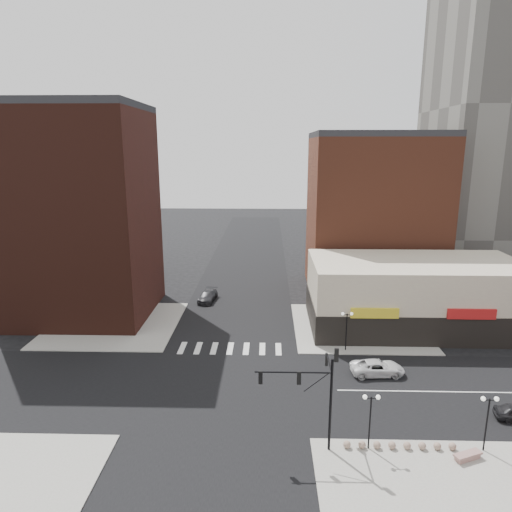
{
  "coord_description": "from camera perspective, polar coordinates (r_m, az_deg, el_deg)",
  "views": [
    {
      "loc": [
        3.87,
        -36.25,
        20.8
      ],
      "look_at": [
        2.74,
        4.47,
        11.0
      ],
      "focal_mm": 32.0,
      "sensor_mm": 36.0,
      "label": 1
    }
  ],
  "objects": [
    {
      "name": "building_ne_midrise",
      "position": [
        68.18,
        14.45,
        4.83
      ],
      "size": [
        18.0,
        15.0,
        22.0
      ],
      "primitive_type": "cube",
      "color": "brown",
      "rests_on": "ground"
    },
    {
      "name": "street_lamp_se_a",
      "position": [
        33.99,
        14.16,
        -17.93
      ],
      "size": [
        1.22,
        0.32,
        4.16
      ],
      "color": "black",
      "rests_on": "sidewalk_se"
    },
    {
      "name": "road_ns",
      "position": [
        41.97,
        -4.07,
        -16.2
      ],
      "size": [
        14.0,
        200.0,
        0.02
      ],
      "primitive_type": "cube",
      "color": "black",
      "rests_on": "ground"
    },
    {
      "name": "building_nw",
      "position": [
        59.92,
        -20.94,
        4.67
      ],
      "size": [
        16.0,
        15.0,
        25.0
      ],
      "primitive_type": "cube",
      "color": "#3A1A12",
      "rests_on": "ground"
    },
    {
      "name": "white_suv",
      "position": [
        45.27,
        14.93,
        -13.34
      ],
      "size": [
        5.14,
        2.66,
        1.38
      ],
      "primitive_type": "imported",
      "rotation": [
        0.0,
        0.0,
        1.65
      ],
      "color": "silver",
      "rests_on": "ground"
    },
    {
      "name": "building_ne_row",
      "position": [
        56.8,
        19.14,
        -5.19
      ],
      "size": [
        24.2,
        12.2,
        8.0
      ],
      "color": "beige",
      "rests_on": "ground"
    },
    {
      "name": "bollard_row",
      "position": [
        36.07,
        17.5,
        -21.64
      ],
      "size": [
        7.88,
        0.53,
        0.53
      ],
      "color": "gray",
      "rests_on": "sidewalk_se"
    },
    {
      "name": "ground",
      "position": [
        41.97,
        -4.07,
        -16.22
      ],
      "size": [
        240.0,
        240.0,
        0.0
      ],
      "primitive_type": "plane",
      "color": "black",
      "rests_on": "ground"
    },
    {
      "name": "sidewalk_nw",
      "position": [
        57.82,
        -17.23,
        -8.13
      ],
      "size": [
        15.0,
        15.0,
        0.12
      ],
      "primitive_type": "cube",
      "color": "gray",
      "rests_on": "ground"
    },
    {
      "name": "sidewalk_ne",
      "position": [
        55.85,
        12.59,
        -8.62
      ],
      "size": [
        15.0,
        15.0,
        0.12
      ],
      "primitive_type": "cube",
      "color": "gray",
      "rests_on": "ground"
    },
    {
      "name": "traffic_signal",
      "position": [
        32.71,
        7.57,
        -15.56
      ],
      "size": [
        5.59,
        3.09,
        7.77
      ],
      "color": "black",
      "rests_on": "ground"
    },
    {
      "name": "stone_bench",
      "position": [
        36.67,
        24.94,
        -21.73
      ],
      "size": [
        2.13,
        1.35,
        0.48
      ],
      "rotation": [
        0.0,
        0.0,
        0.39
      ],
      "color": "#966F68",
      "rests_on": "sidewalk_se"
    },
    {
      "name": "road_ew",
      "position": [
        41.97,
        -4.07,
        -16.21
      ],
      "size": [
        200.0,
        14.0,
        0.02
      ],
      "primitive_type": "cube",
      "color": "black",
      "rests_on": "ground"
    },
    {
      "name": "street_lamp_ne",
      "position": [
        48.28,
        11.29,
        -8.01
      ],
      "size": [
        1.22,
        0.32,
        4.16
      ],
      "color": "black",
      "rests_on": "sidewalk_ne"
    },
    {
      "name": "building_nw_low",
      "position": [
        80.26,
        -25.0,
        1.62
      ],
      "size": [
        20.0,
        18.0,
        12.0
      ],
      "primitive_type": "cube",
      "color": "#3A1A12",
      "rests_on": "ground"
    },
    {
      "name": "street_lamp_se_b",
      "position": [
        36.52,
        27.06,
        -16.74
      ],
      "size": [
        1.22,
        0.32,
        4.16
      ],
      "color": "black",
      "rests_on": "sidewalk_se"
    },
    {
      "name": "dark_sedan_north",
      "position": [
        63.49,
        -6.05,
        -5.01
      ],
      "size": [
        2.61,
        5.07,
        1.41
      ],
      "primitive_type": "imported",
      "rotation": [
        0.0,
        0.0,
        -0.14
      ],
      "color": "black",
      "rests_on": "ground"
    }
  ]
}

